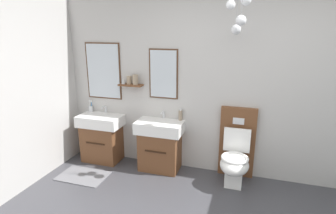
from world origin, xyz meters
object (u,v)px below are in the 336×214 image
(vanity_sink_left, at_px, (102,136))
(soap_dispenser, at_px, (180,115))
(vanity_sink_right, at_px, (160,144))
(toothbrush_cup, at_px, (91,108))
(toilet, at_px, (236,156))

(vanity_sink_left, bearing_deg, soap_dispenser, 6.62)
(vanity_sink_right, height_order, soap_dispenser, soap_dispenser)
(vanity_sink_right, bearing_deg, vanity_sink_left, 180.00)
(vanity_sink_right, distance_m, toothbrush_cup, 1.29)
(soap_dispenser, bearing_deg, vanity_sink_right, -151.63)
(vanity_sink_left, distance_m, vanity_sink_right, 0.96)
(toothbrush_cup, bearing_deg, toilet, -4.00)
(vanity_sink_left, height_order, soap_dispenser, soap_dispenser)
(toothbrush_cup, xyz_separation_m, soap_dispenser, (1.48, 0.01, 0.02))
(vanity_sink_right, relative_size, toilet, 0.74)
(toilet, bearing_deg, soap_dispenser, 168.19)
(vanity_sink_left, height_order, vanity_sink_right, same)
(vanity_sink_right, relative_size, toothbrush_cup, 3.77)
(toilet, relative_size, soap_dispenser, 5.57)
(toothbrush_cup, distance_m, soap_dispenser, 1.48)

